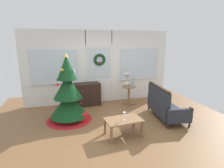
% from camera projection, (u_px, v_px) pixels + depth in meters
% --- Properties ---
extents(ground_plane, '(6.76, 6.76, 0.00)m').
position_uv_depth(ground_plane, '(116.00, 125.00, 4.75)').
color(ground_plane, brown).
extents(back_wall_with_door, '(5.20, 0.19, 2.55)m').
position_uv_depth(back_wall_with_door, '(99.00, 67.00, 6.41)').
color(back_wall_with_door, white).
rests_on(back_wall_with_door, ground).
extents(christmas_tree, '(1.26, 1.26, 1.88)m').
position_uv_depth(christmas_tree, '(68.00, 96.00, 4.95)').
color(christmas_tree, '#4C331E').
rests_on(christmas_tree, ground).
extents(dresser_cabinet, '(0.92, 0.48, 0.78)m').
position_uv_depth(dresser_cabinet, '(87.00, 94.00, 6.21)').
color(dresser_cabinet, black).
rests_on(dresser_cabinet, ground).
extents(settee_sofa, '(0.85, 1.52, 0.96)m').
position_uv_depth(settee_sofa, '(164.00, 105.00, 5.16)').
color(settee_sofa, black).
rests_on(settee_sofa, ground).
extents(side_table, '(0.50, 0.48, 0.68)m').
position_uv_depth(side_table, '(129.00, 92.00, 6.16)').
color(side_table, '#8E6642').
rests_on(side_table, ground).
extents(table_lamp, '(0.28, 0.28, 0.44)m').
position_uv_depth(table_lamp, '(127.00, 78.00, 6.07)').
color(table_lamp, silver).
rests_on(table_lamp, side_table).
extents(flower_vase, '(0.11, 0.10, 0.35)m').
position_uv_depth(flower_vase, '(132.00, 83.00, 6.06)').
color(flower_vase, '#99ADBC').
rests_on(flower_vase, side_table).
extents(coffee_table, '(0.88, 0.59, 0.41)m').
position_uv_depth(coffee_table, '(123.00, 122.00, 4.18)').
color(coffee_table, '#8E6642').
rests_on(coffee_table, ground).
extents(wine_glass, '(0.08, 0.08, 0.20)m').
position_uv_depth(wine_glass, '(124.00, 114.00, 4.08)').
color(wine_glass, silver).
rests_on(wine_glass, coffee_table).
extents(gift_box, '(0.23, 0.21, 0.23)m').
position_uv_depth(gift_box, '(83.00, 117.00, 5.00)').
color(gift_box, red).
rests_on(gift_box, ground).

